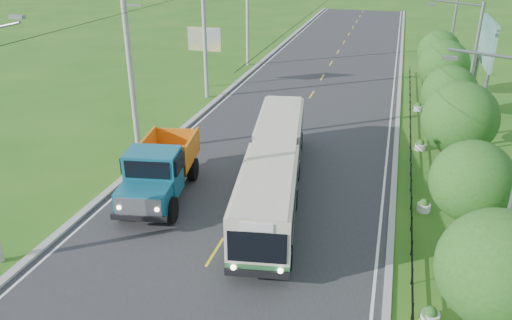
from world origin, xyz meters
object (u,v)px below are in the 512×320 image
at_px(streetlight_far, 450,34).
at_px(planter_front, 430,316).
at_px(tree_second, 472,184).
at_px(streetlight_mid, 468,75).
at_px(bus, 274,164).
at_px(tree_fifth, 444,68).
at_px(planter_mid, 420,145).
at_px(tree_fourth, 450,96).
at_px(billboard_left, 205,43).
at_px(tree_back, 439,53).
at_px(pole_near, 131,71).
at_px(pole_far, 248,15).
at_px(dump_truck, 160,167).
at_px(tree_third, 460,122).
at_px(planter_near, 424,206).
at_px(pole_mid, 205,35).
at_px(streetlight_near, 512,178).
at_px(planter_far, 418,107).
at_px(billboard_right, 486,49).
at_px(tree_front, 498,272).

xyz_separation_m(streetlight_far, planter_front, (-2.04, -30.00, -4.62)).
bearing_deg(tree_second, streetlight_mid, 86.21).
relative_size(tree_second, bus, 0.34).
relative_size(tree_fifth, planter_mid, 8.66).
distance_m(tree_fourth, billboard_left, 21.72).
distance_m(tree_back, streetlight_far, 2.37).
height_order(pole_near, streetlight_far, pole_near).
xyz_separation_m(pole_far, dump_truck, (3.92, -29.01, -3.44)).
height_order(tree_third, planter_near, tree_third).
bearing_deg(pole_mid, tree_back, 15.84).
bearing_deg(tree_fourth, pole_near, -164.16).
xyz_separation_m(streetlight_near, planter_front, (-2.04, -2.00, -4.62)).
relative_size(tree_fifth, bus, 0.38).
distance_m(streetlight_far, planter_far, 7.84).
distance_m(pole_mid, tree_back, 18.89).
relative_size(tree_second, billboard_left, 1.02).
bearing_deg(tree_fifth, pole_near, -148.41).
height_order(tree_fourth, planter_mid, tree_fourth).
distance_m(tree_third, billboard_right, 12.18).
xyz_separation_m(pole_near, pole_mid, (0.00, 12.00, 0.00)).
bearing_deg(tree_back, bus, -113.02).
height_order(billboard_left, dump_truck, billboard_left).
bearing_deg(streetlight_far, tree_fifth, -95.71).
height_order(planter_far, dump_truck, dump_truck).
height_order(pole_mid, streetlight_near, pole_mid).
bearing_deg(planter_front, pole_near, 146.88).
height_order(streetlight_mid, billboard_right, streetlight_mid).
bearing_deg(tree_fifth, planter_far, 124.05).
relative_size(planter_near, planter_mid, 1.00).
relative_size(pole_mid, tree_front, 1.79).
relative_size(pole_near, tree_fifth, 1.72).
xyz_separation_m(tree_fifth, billboard_left, (-19.36, 3.86, 0.01)).
bearing_deg(tree_fourth, planter_front, -94.45).
bearing_deg(tree_second, pole_far, 120.42).
bearing_deg(planter_near, bus, -177.63).
xyz_separation_m(tree_front, bus, (-8.69, 9.55, -1.95)).
xyz_separation_m(streetlight_far, billboard_right, (1.66, -8.00, 0.44)).
xyz_separation_m(tree_third, tree_fourth, (-0.00, 6.00, -0.40)).
distance_m(billboard_left, billboard_right, 22.21).
height_order(pole_mid, billboard_right, pole_mid).
height_order(tree_second, planter_far, tree_second).
bearing_deg(streetlight_far, tree_fourth, -93.25).
relative_size(pole_near, planter_near, 14.93).
xyz_separation_m(planter_front, planter_far, (0.00, 24.00, 0.00)).
relative_size(pole_far, tree_fourth, 1.85).
distance_m(tree_front, billboard_right, 24.04).
relative_size(pole_far, tree_back, 1.82).
bearing_deg(tree_fourth, pole_mid, 159.26).
distance_m(pole_far, tree_fifth, 22.25).
distance_m(tree_back, billboard_left, 19.48).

